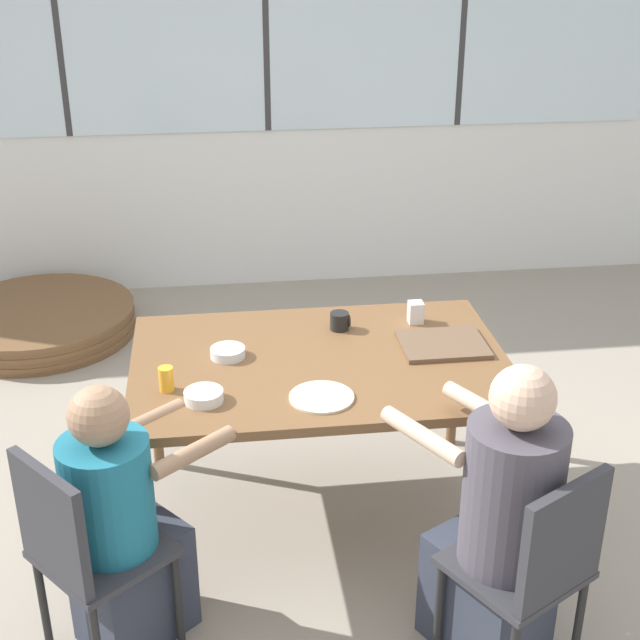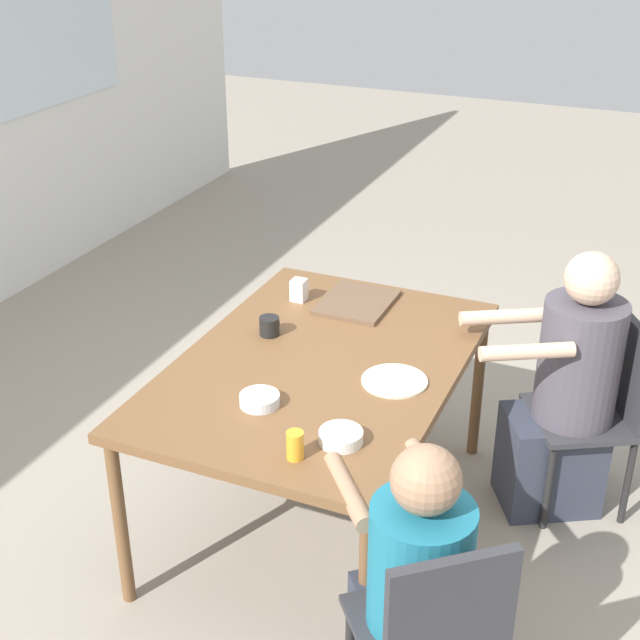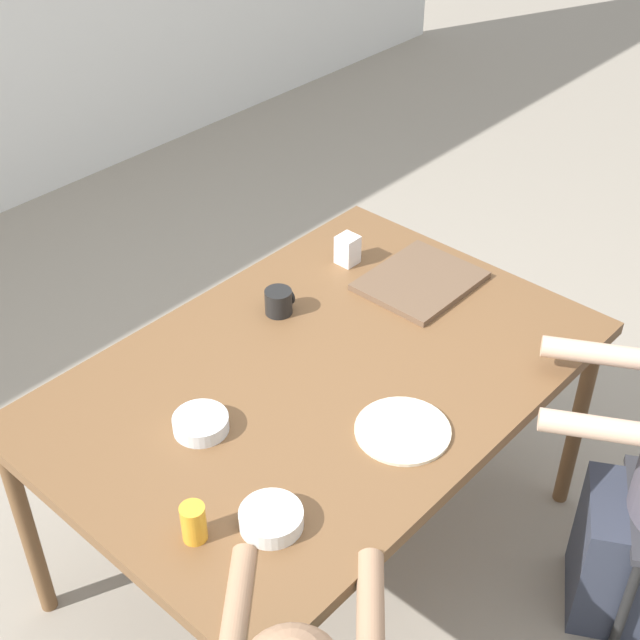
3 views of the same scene
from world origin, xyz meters
name	(u,v)px [view 2 (image 2 of 3)]	position (x,y,z in m)	size (l,w,h in m)	color
ground_plane	(320,516)	(0.00, 0.00, 0.00)	(16.00, 16.00, 0.00)	gray
dining_table	(320,374)	(0.00, 0.00, 0.71)	(1.55, 1.05, 0.76)	brown
chair_for_woman_green_shirt	(604,399)	(0.59, -1.04, 0.51)	(0.55, 0.55, 0.86)	#333338
chair_for_man_blue_shirt	(435,632)	(-0.92, -0.76, 0.51)	(0.56, 0.56, 0.86)	#333338
person_woman_green_shirt	(566,398)	(0.50, -0.89, 0.53)	(0.58, 0.68, 1.17)	#333847
person_man_blue_shirt	(413,601)	(-0.79, -0.65, 0.47)	(0.63, 0.60, 1.06)	#333847
food_tray_dark	(357,302)	(0.53, 0.05, 0.77)	(0.36, 0.30, 0.02)	brown
coffee_mug	(270,326)	(0.13, 0.28, 0.80)	(0.09, 0.08, 0.08)	black
juice_glass	(295,445)	(-0.62, -0.18, 0.81)	(0.06, 0.06, 0.10)	gold
milk_carton_small	(299,290)	(0.47, 0.31, 0.81)	(0.06, 0.06, 0.10)	silver
bowl_white_shallow	(341,437)	(-0.48, -0.28, 0.79)	(0.15, 0.15, 0.04)	white
bowl_cereal	(260,400)	(-0.38, 0.07, 0.78)	(0.14, 0.14, 0.04)	silver
plate_tortillas	(394,381)	(-0.04, -0.32, 0.77)	(0.25, 0.25, 0.01)	beige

